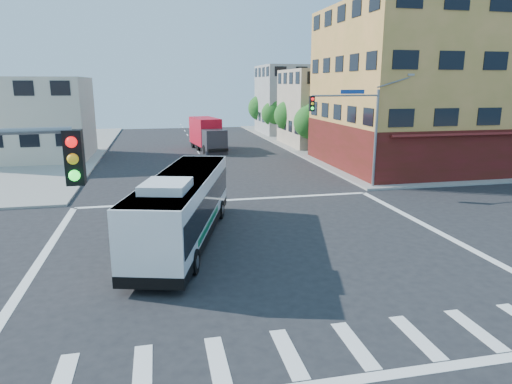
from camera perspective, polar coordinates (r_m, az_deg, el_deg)
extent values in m
plane|color=black|center=(20.82, 0.57, -7.41)|extent=(120.00, 120.00, 0.00)
cube|color=gray|center=(67.18, 23.86, 6.02)|extent=(50.00, 50.00, 0.15)
cube|color=#D9944E|center=(44.67, 21.27, 12.02)|extent=(18.00, 15.00, 14.00)
cube|color=#5E1516|center=(45.00, 20.73, 5.66)|extent=(18.09, 15.08, 4.00)
cube|color=maroon|center=(39.09, 26.52, 6.44)|extent=(16.00, 1.60, 0.51)
cube|color=#BBA78E|center=(57.18, 9.87, 10.32)|extent=(12.00, 10.00, 9.00)
cube|color=#9FA09B|center=(70.33, 5.57, 11.40)|extent=(12.00, 10.00, 10.00)
cube|color=beige|center=(50.71, -26.94, 8.14)|extent=(12.00, 10.00, 8.00)
cylinder|color=slate|center=(33.62, 14.70, 6.32)|extent=(0.18, 0.18, 7.00)
cylinder|color=slate|center=(32.12, 11.17, 11.74)|extent=(5.01, 0.62, 0.12)
cube|color=black|center=(31.00, 6.98, 10.91)|extent=(0.32, 0.30, 1.00)
sphere|color=#FF0C0C|center=(30.83, 7.10, 11.46)|extent=(0.20, 0.20, 0.20)
sphere|color=yellow|center=(30.84, 7.08, 10.90)|extent=(0.20, 0.20, 0.20)
sphere|color=#19FF33|center=(30.86, 7.07, 10.34)|extent=(0.20, 0.20, 0.20)
cube|color=navy|center=(32.36, 11.98, 12.16)|extent=(1.80, 0.22, 0.28)
cube|color=gray|center=(34.82, 18.75, 13.72)|extent=(0.50, 0.22, 0.14)
cube|color=black|center=(8.90, -21.75, 4.03)|extent=(0.32, 0.30, 1.00)
sphere|color=#FF0C0C|center=(8.70, -22.09, 5.80)|extent=(0.20, 0.20, 0.20)
sphere|color=yellow|center=(8.74, -21.92, 3.86)|extent=(0.20, 0.20, 0.20)
sphere|color=#19FF33|center=(8.79, -21.75, 1.93)|extent=(0.20, 0.20, 0.20)
cylinder|color=#332012|center=(50.08, 6.72, 5.94)|extent=(0.28, 0.28, 1.92)
sphere|color=#1A5D1B|center=(49.83, 6.79, 8.68)|extent=(3.60, 3.60, 3.60)
sphere|color=#1A5D1B|center=(49.61, 7.38, 9.69)|extent=(2.52, 2.52, 2.52)
cylinder|color=#332012|center=(57.65, 4.15, 7.01)|extent=(0.28, 0.28, 1.99)
sphere|color=#1A5D1B|center=(57.42, 4.19, 9.51)|extent=(3.80, 3.80, 3.80)
sphere|color=#1A5D1B|center=(57.19, 4.68, 10.43)|extent=(2.66, 2.66, 2.66)
cylinder|color=#332012|center=(65.33, 2.17, 7.74)|extent=(0.28, 0.28, 1.89)
sphere|color=#1A5D1B|center=(65.14, 2.19, 9.76)|extent=(3.40, 3.40, 3.40)
sphere|color=#1A5D1B|center=(64.90, 2.61, 10.49)|extent=(2.38, 2.38, 2.38)
cylinder|color=#332012|center=(73.06, 0.60, 8.41)|extent=(0.28, 0.28, 2.03)
sphere|color=#1A5D1B|center=(72.88, 0.61, 10.46)|extent=(4.00, 4.00, 4.00)
sphere|color=#1A5D1B|center=(72.63, 0.98, 11.23)|extent=(2.80, 2.80, 2.80)
cube|color=black|center=(22.20, -8.93, -4.73)|extent=(5.71, 12.31, 0.45)
cube|color=white|center=(21.85, -9.04, -1.67)|extent=(5.70, 12.28, 2.86)
cube|color=black|center=(21.80, -9.06, -1.22)|extent=(5.65, 11.95, 1.25)
cube|color=black|center=(27.52, -6.43, 1.70)|extent=(2.28, 0.69, 1.35)
cube|color=#E5590C|center=(27.36, -6.48, 3.77)|extent=(1.86, 0.56, 0.28)
cube|color=white|center=(21.54, -9.18, 1.85)|extent=(5.58, 12.04, 0.12)
cube|color=white|center=(18.63, -11.18, 0.72)|extent=(2.32, 2.61, 0.36)
cube|color=#03673A|center=(21.89, -12.56, -3.78)|extent=(1.50, 5.32, 0.28)
cube|color=#03673A|center=(21.34, -5.86, -3.97)|extent=(1.50, 5.32, 0.28)
cylinder|color=black|center=(26.06, -9.73, -2.09)|extent=(0.57, 1.09, 1.04)
cylinder|color=#99999E|center=(26.09, -10.03, -2.08)|extent=(0.18, 0.51, 0.52)
cylinder|color=black|center=(25.63, -4.50, -2.20)|extent=(0.57, 1.09, 1.04)
cylinder|color=#99999E|center=(25.61, -4.19, -2.21)|extent=(0.18, 0.51, 0.52)
cylinder|color=black|center=(19.02, -14.95, -8.27)|extent=(0.57, 1.09, 1.04)
cylinder|color=#99999E|center=(19.07, -15.36, -8.25)|extent=(0.18, 0.51, 0.52)
cylinder|color=black|center=(18.43, -7.77, -8.64)|extent=(0.57, 1.09, 1.04)
cylinder|color=#99999E|center=(18.40, -7.34, -8.66)|extent=(0.18, 0.51, 0.52)
cube|color=#2A2A30|center=(49.32, -5.21, 6.26)|extent=(2.61, 2.53, 2.60)
cube|color=black|center=(48.37, -4.90, 6.60)|extent=(2.08, 0.41, 1.00)
cube|color=red|center=(52.86, -6.38, 7.58)|extent=(3.25, 5.90, 3.00)
cube|color=black|center=(51.90, -5.99, 5.76)|extent=(3.43, 8.24, 0.30)
cylinder|color=black|center=(49.34, -6.43, 5.30)|extent=(0.43, 1.03, 1.00)
cylinder|color=black|center=(49.91, -4.09, 5.44)|extent=(0.43, 1.03, 1.00)
cylinder|color=black|center=(52.12, -7.25, 5.70)|extent=(0.43, 1.03, 1.00)
cylinder|color=black|center=(52.66, -5.03, 5.84)|extent=(0.43, 1.03, 1.00)
cylinder|color=black|center=(54.53, -7.90, 6.02)|extent=(0.43, 1.03, 1.00)
cylinder|color=black|center=(55.04, -5.76, 6.15)|extent=(0.43, 1.03, 1.00)
imported|color=gold|center=(44.55, 9.27, 4.55)|extent=(1.75, 3.98, 1.33)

